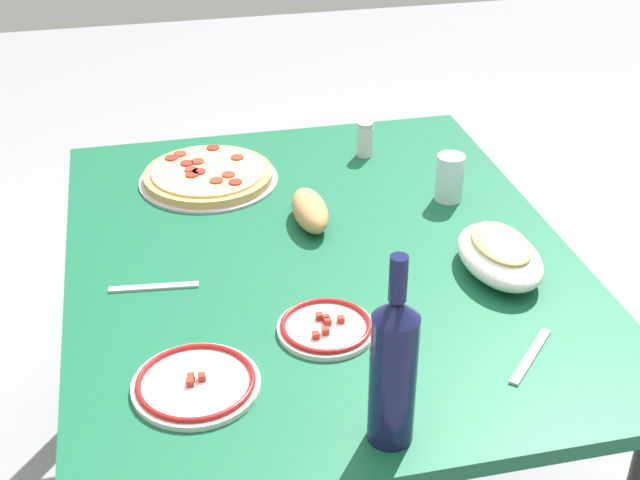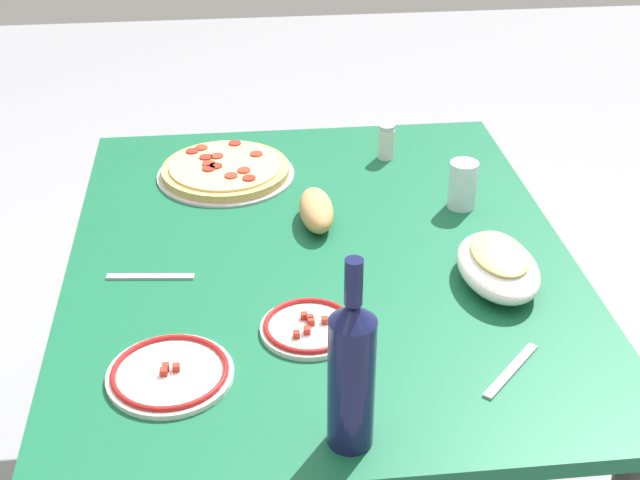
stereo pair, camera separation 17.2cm
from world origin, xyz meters
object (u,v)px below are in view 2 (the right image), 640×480
water_glass (463,185)px  bread_loaf (316,210)px  dining_table (320,295)px  side_plate_near (170,373)px  pepperoni_pizza (226,170)px  wine_bottle (352,372)px  side_plate_far (309,327)px  baked_pasta_dish (498,264)px  spice_shaker (386,142)px

water_glass → bread_loaf: size_ratio=0.63×
dining_table → side_plate_near: side_plate_near is taller
dining_table → pepperoni_pizza: size_ratio=3.83×
wine_bottle → side_plate_near: size_ratio=1.53×
dining_table → side_plate_far: bearing=-10.4°
dining_table → bread_loaf: bread_loaf is taller
pepperoni_pizza → wine_bottle: 0.94m
side_plate_near → dining_table: bearing=141.6°
baked_pasta_dish → water_glass: 0.31m
water_glass → side_plate_near: water_glass is taller
baked_pasta_dish → side_plate_far: baked_pasta_dish is taller
pepperoni_pizza → baked_pasta_dish: bearing=44.7°
pepperoni_pizza → water_glass: water_glass is taller
pepperoni_pizza → wine_bottle: (0.91, 0.17, 0.12)m
bread_loaf → baked_pasta_dish: bearing=50.4°
spice_shaker → baked_pasta_dish: bearing=11.5°
dining_table → wine_bottle: 0.59m
wine_bottle → spice_shaker: (-0.97, 0.22, -0.09)m
dining_table → water_glass: (-0.16, 0.33, 0.16)m
dining_table → side_plate_far: side_plate_far is taller
side_plate_far → spice_shaker: 0.74m
pepperoni_pizza → baked_pasta_dish: baked_pasta_dish is taller
side_plate_far → pepperoni_pizza: bearing=-167.8°
side_plate_near → bread_loaf: 0.57m
baked_pasta_dish → side_plate_far: size_ratio=1.38×
water_glass → side_plate_near: bearing=-49.8°
wine_bottle → side_plate_far: wine_bottle is taller
pepperoni_pizza → bread_loaf: (0.25, 0.19, 0.02)m
wine_bottle → side_plate_near: wine_bottle is taller
side_plate_near → side_plate_far: same height
wine_bottle → water_glass: (-0.70, 0.35, -0.08)m
spice_shaker → pepperoni_pizza: bearing=-81.9°
side_plate_near → spice_shaker: spice_shaker is taller
pepperoni_pizza → water_glass: (0.21, 0.52, 0.04)m
spice_shaker → bread_loaf: bearing=-33.8°
dining_table → water_glass: size_ratio=11.61×
dining_table → pepperoni_pizza: bearing=-153.5°
side_plate_far → spice_shaker: (-0.69, 0.26, 0.03)m
water_glass → bread_loaf: 0.33m
baked_pasta_dish → bread_loaf: size_ratio=1.40×
wine_bottle → side_plate_near: (-0.18, -0.28, -0.12)m
pepperoni_pizza → side_plate_far: size_ratio=1.87×
spice_shaker → side_plate_far: bearing=-20.5°
wine_bottle → side_plate_far: 0.31m
pepperoni_pizza → bread_loaf: size_ratio=1.90×
side_plate_far → bread_loaf: bread_loaf is taller
pepperoni_pizza → side_plate_far: (0.63, 0.14, -0.01)m
spice_shaker → dining_table: bearing=-26.2°
baked_pasta_dish → spice_shaker: size_ratio=2.76×
side_plate_far → water_glass: bearing=138.0°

